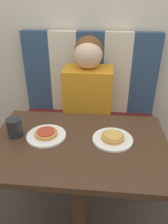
% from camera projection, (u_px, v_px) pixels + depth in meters
% --- Properties ---
extents(wall_back, '(7.00, 0.05, 2.60)m').
position_uv_depth(wall_back, '(92.00, 18.00, 1.82)').
color(wall_back, beige).
rests_on(wall_back, ground_plane).
extents(booth_seat, '(1.18, 0.57, 0.49)m').
position_uv_depth(booth_seat, '(87.00, 144.00, 2.03)').
color(booth_seat, '#5B1919').
rests_on(booth_seat, ground_plane).
extents(booth_backrest, '(1.18, 0.08, 0.72)m').
position_uv_depth(booth_backrest, '(90.00, 74.00, 1.96)').
color(booth_backrest, navy).
rests_on(booth_backrest, booth_seat).
extents(dining_table, '(0.98, 0.65, 0.76)m').
position_uv_depth(dining_table, '(79.00, 158.00, 1.25)').
color(dining_table, '#422B1C').
rests_on(dining_table, ground_plane).
extents(person, '(0.38, 0.27, 0.72)m').
position_uv_depth(person, '(88.00, 84.00, 1.75)').
color(person, orange).
rests_on(person, booth_seat).
extents(plate_left, '(0.22, 0.22, 0.01)m').
position_uv_depth(plate_left, '(46.00, 136.00, 1.25)').
color(plate_left, white).
rests_on(plate_left, dining_table).
extents(plate_right, '(0.22, 0.22, 0.01)m').
position_uv_depth(plate_right, '(113.00, 139.00, 1.21)').
color(plate_right, white).
rests_on(plate_right, dining_table).
extents(pizza_left, '(0.13, 0.13, 0.02)m').
position_uv_depth(pizza_left, '(46.00, 133.00, 1.24)').
color(pizza_left, '#C68E47').
rests_on(pizza_left, plate_left).
extents(pizza_right, '(0.13, 0.13, 0.02)m').
position_uv_depth(pizza_right, '(113.00, 137.00, 1.21)').
color(pizza_right, '#C68E47').
rests_on(pizza_right, plate_right).
extents(drinking_cup, '(0.09, 0.09, 0.11)m').
position_uv_depth(drinking_cup, '(15.00, 127.00, 1.24)').
color(drinking_cup, '#232328').
rests_on(drinking_cup, dining_table).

